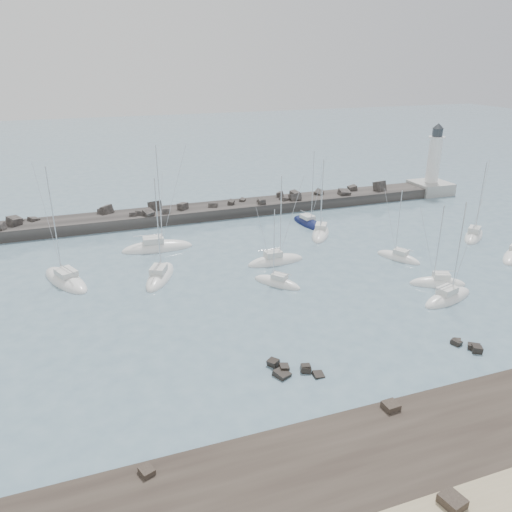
{
  "coord_description": "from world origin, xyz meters",
  "views": [
    {
      "loc": [
        -19.78,
        -43.33,
        26.07
      ],
      "look_at": [
        0.05,
        12.0,
        2.39
      ],
      "focal_mm": 35.0,
      "sensor_mm": 36.0,
      "label": 1
    }
  ],
  "objects_px": {
    "sailboat_6": "(320,234)",
    "sailboat_8": "(309,224)",
    "sailboat_5": "(277,283)",
    "sailboat_12": "(474,236)",
    "sailboat_3": "(160,277)",
    "sailboat_7": "(448,298)",
    "sailboat_13": "(276,262)",
    "sailboat_10": "(398,258)",
    "sailboat_9": "(438,284)",
    "sailboat_1": "(66,281)",
    "sailboat_4": "(157,248)",
    "lighthouse": "(431,178)"
  },
  "relations": [
    {
      "from": "sailboat_6",
      "to": "sailboat_8",
      "type": "bearing_deg",
      "value": 84.92
    },
    {
      "from": "sailboat_5",
      "to": "sailboat_12",
      "type": "bearing_deg",
      "value": 8.95
    },
    {
      "from": "sailboat_3",
      "to": "sailboat_7",
      "type": "height_order",
      "value": "sailboat_3"
    },
    {
      "from": "sailboat_12",
      "to": "sailboat_13",
      "type": "height_order",
      "value": "sailboat_13"
    },
    {
      "from": "sailboat_12",
      "to": "sailboat_6",
      "type": "bearing_deg",
      "value": 157.49
    },
    {
      "from": "sailboat_10",
      "to": "sailboat_9",
      "type": "bearing_deg",
      "value": -92.65
    },
    {
      "from": "sailboat_1",
      "to": "sailboat_13",
      "type": "distance_m",
      "value": 26.96
    },
    {
      "from": "sailboat_1",
      "to": "sailboat_4",
      "type": "distance_m",
      "value": 14.52
    },
    {
      "from": "sailboat_3",
      "to": "sailboat_6",
      "type": "distance_m",
      "value": 27.54
    },
    {
      "from": "sailboat_9",
      "to": "sailboat_10",
      "type": "height_order",
      "value": "sailboat_9"
    },
    {
      "from": "sailboat_8",
      "to": "sailboat_12",
      "type": "distance_m",
      "value": 25.62
    },
    {
      "from": "lighthouse",
      "to": "sailboat_10",
      "type": "height_order",
      "value": "lighthouse"
    },
    {
      "from": "sailboat_10",
      "to": "sailboat_13",
      "type": "relative_size",
      "value": 0.81
    },
    {
      "from": "lighthouse",
      "to": "sailboat_7",
      "type": "relative_size",
      "value": 1.17
    },
    {
      "from": "lighthouse",
      "to": "sailboat_7",
      "type": "distance_m",
      "value": 49.7
    },
    {
      "from": "sailboat_5",
      "to": "sailboat_6",
      "type": "relative_size",
      "value": 0.79
    },
    {
      "from": "sailboat_4",
      "to": "sailboat_13",
      "type": "bearing_deg",
      "value": -36.13
    },
    {
      "from": "sailboat_3",
      "to": "sailboat_12",
      "type": "bearing_deg",
      "value": -1.35
    },
    {
      "from": "sailboat_10",
      "to": "sailboat_12",
      "type": "bearing_deg",
      "value": 12.34
    },
    {
      "from": "sailboat_6",
      "to": "sailboat_8",
      "type": "relative_size",
      "value": 0.99
    },
    {
      "from": "sailboat_13",
      "to": "sailboat_5",
      "type": "bearing_deg",
      "value": -110.05
    },
    {
      "from": "lighthouse",
      "to": "sailboat_10",
      "type": "distance_m",
      "value": 38.86
    },
    {
      "from": "lighthouse",
      "to": "sailboat_8",
      "type": "xyz_separation_m",
      "value": [
        -31.99,
        -10.2,
        -2.96
      ]
    },
    {
      "from": "sailboat_12",
      "to": "sailboat_8",
      "type": "bearing_deg",
      "value": 146.1
    },
    {
      "from": "sailboat_4",
      "to": "sailboat_12",
      "type": "distance_m",
      "value": 48.16
    },
    {
      "from": "sailboat_6",
      "to": "sailboat_13",
      "type": "relative_size",
      "value": 1.01
    },
    {
      "from": "sailboat_9",
      "to": "sailboat_12",
      "type": "distance_m",
      "value": 20.54
    },
    {
      "from": "sailboat_10",
      "to": "sailboat_13",
      "type": "height_order",
      "value": "sailboat_13"
    },
    {
      "from": "sailboat_1",
      "to": "sailboat_13",
      "type": "bearing_deg",
      "value": -6.53
    },
    {
      "from": "sailboat_5",
      "to": "sailboat_6",
      "type": "height_order",
      "value": "sailboat_6"
    },
    {
      "from": "sailboat_13",
      "to": "sailboat_8",
      "type": "bearing_deg",
      "value": 49.83
    },
    {
      "from": "lighthouse",
      "to": "sailboat_7",
      "type": "bearing_deg",
      "value": -125.35
    },
    {
      "from": "lighthouse",
      "to": "sailboat_6",
      "type": "xyz_separation_m",
      "value": [
        -32.46,
        -15.48,
        -2.94
      ]
    },
    {
      "from": "sailboat_3",
      "to": "sailboat_10",
      "type": "xyz_separation_m",
      "value": [
        32.07,
        -4.65,
        -0.02
      ]
    },
    {
      "from": "sailboat_5",
      "to": "sailboat_12",
      "type": "height_order",
      "value": "sailboat_12"
    },
    {
      "from": "sailboat_1",
      "to": "sailboat_8",
      "type": "height_order",
      "value": "sailboat_1"
    },
    {
      "from": "sailboat_1",
      "to": "sailboat_10",
      "type": "relative_size",
      "value": 1.48
    },
    {
      "from": "sailboat_9",
      "to": "sailboat_13",
      "type": "distance_m",
      "value": 20.81
    },
    {
      "from": "sailboat_3",
      "to": "sailboat_4",
      "type": "bearing_deg",
      "value": 82.61
    },
    {
      "from": "sailboat_12",
      "to": "sailboat_10",
      "type": "bearing_deg",
      "value": -167.66
    },
    {
      "from": "sailboat_5",
      "to": "sailboat_6",
      "type": "bearing_deg",
      "value": 47.8
    },
    {
      "from": "lighthouse",
      "to": "sailboat_1",
      "type": "height_order",
      "value": "sailboat_1"
    },
    {
      "from": "sailboat_5",
      "to": "sailboat_8",
      "type": "height_order",
      "value": "sailboat_8"
    },
    {
      "from": "sailboat_1",
      "to": "sailboat_6",
      "type": "relative_size",
      "value": 1.18
    },
    {
      "from": "sailboat_1",
      "to": "sailboat_9",
      "type": "relative_size",
      "value": 1.41
    },
    {
      "from": "sailboat_8",
      "to": "sailboat_10",
      "type": "xyz_separation_m",
      "value": [
        5.21,
        -17.8,
        0.0
      ]
    },
    {
      "from": "lighthouse",
      "to": "sailboat_8",
      "type": "bearing_deg",
      "value": -162.31
    },
    {
      "from": "sailboat_12",
      "to": "sailboat_13",
      "type": "bearing_deg",
      "value": 178.34
    },
    {
      "from": "lighthouse",
      "to": "sailboat_3",
      "type": "bearing_deg",
      "value": -158.35
    },
    {
      "from": "sailboat_4",
      "to": "sailboat_9",
      "type": "bearing_deg",
      "value": -37.94
    }
  ]
}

